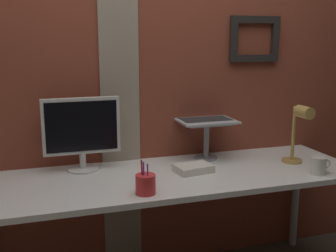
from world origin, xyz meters
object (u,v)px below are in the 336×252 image
(monitor, at_px, (82,130))
(laptop, at_px, (202,111))
(desk_lamp, at_px, (299,128))
(coffee_mug, at_px, (319,166))
(pen_cup, at_px, (146,184))

(monitor, relative_size, laptop, 1.24)
(monitor, bearing_deg, desk_lamp, -12.68)
(desk_lamp, distance_m, coffee_mug, 0.25)
(coffee_mug, bearing_deg, desk_lamp, 91.68)
(monitor, bearing_deg, pen_cup, -62.11)
(desk_lamp, height_order, coffee_mug, desk_lamp)
(laptop, xyz_separation_m, coffee_mug, (0.47, -0.54, -0.24))
(monitor, distance_m, desk_lamp, 1.25)
(laptop, relative_size, desk_lamp, 0.97)
(monitor, relative_size, desk_lamp, 1.20)
(pen_cup, xyz_separation_m, coffee_mug, (0.98, 0.00, -0.00))
(monitor, height_order, pen_cup, monitor)
(laptop, xyz_separation_m, desk_lamp, (0.47, -0.35, -0.07))
(monitor, xyz_separation_m, desk_lamp, (1.22, -0.27, -0.02))
(coffee_mug, bearing_deg, monitor, 159.32)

